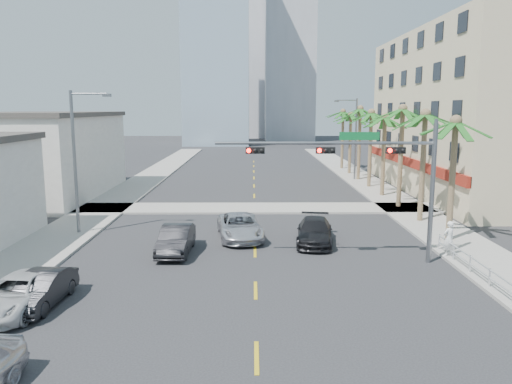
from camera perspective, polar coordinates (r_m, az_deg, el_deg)
ground at (r=18.67m, az=0.02°, el=-15.52°), size 260.00×260.00×0.00m
sidewalk_right at (r=39.63m, az=17.46°, el=-2.32°), size 4.00×120.00×0.15m
sidewalk_left at (r=39.57m, az=-17.85°, el=-2.36°), size 4.00×120.00×0.15m
sidewalk_cross at (r=39.70m, az=-0.19°, el=-1.86°), size 80.00×4.00×0.15m
building_right at (r=51.86m, az=25.14°, el=8.18°), size 15.25×28.00×15.00m
building_left_far at (r=49.11m, az=-23.66°, el=3.69°), size 11.00×18.00×7.20m
tower_far_left at (r=113.34m, az=-4.56°, el=17.65°), size 14.00×14.00×48.00m
tower_far_right at (r=129.15m, az=3.92°, el=19.35°), size 12.00×12.00×60.00m
tower_far_center at (r=142.55m, az=-1.57°, el=14.78°), size 16.00×16.00×42.00m
traffic_signal_mast at (r=25.72m, az=12.92°, el=2.94°), size 11.12×0.54×7.20m
palm_tree_0 at (r=31.21m, az=21.87°, el=7.34°), size 4.80×4.80×7.80m
palm_tree_1 at (r=36.07m, az=18.79°, el=8.27°), size 4.80×4.80×8.16m
palm_tree_2 at (r=41.02m, az=16.44°, el=8.96°), size 4.80×4.80×8.52m
palm_tree_3 at (r=46.04m, az=14.53°, el=8.20°), size 4.80×4.80×7.80m
palm_tree_4 at (r=51.08m, az=13.05°, el=8.74°), size 4.80×4.80×8.16m
palm_tree_5 at (r=56.15m, az=11.84°, el=9.19°), size 4.80×4.80×8.52m
palm_tree_6 at (r=61.25m, az=10.79°, el=8.58°), size 4.80×4.80×7.80m
palm_tree_7 at (r=66.36m, az=9.93°, el=8.97°), size 4.80×4.80×8.16m
streetlight_left at (r=32.90m, az=-19.72°, el=4.00°), size 2.55×0.25×9.00m
streetlight_right at (r=56.10m, az=11.14°, el=6.43°), size 2.55×0.25×9.00m
guardrail at (r=26.19m, az=23.29°, el=-7.31°), size 0.08×8.08×1.00m
car_parked_mid at (r=22.30m, az=-23.32°, el=-10.18°), size 1.69×4.22×1.36m
car_parked_far at (r=22.17m, az=-25.56°, el=-10.43°), size 2.75×5.17×1.38m
car_lane_left at (r=27.96m, az=-9.13°, el=-5.41°), size 1.69×4.64×1.52m
car_lane_center at (r=30.67m, az=-1.86°, el=-3.97°), size 3.21×5.70×1.50m
car_lane_right at (r=29.79m, az=6.72°, el=-4.49°), size 2.66×5.23×1.45m
pedestrian at (r=28.49m, az=21.17°, el=-4.97°), size 0.81×0.68×1.88m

